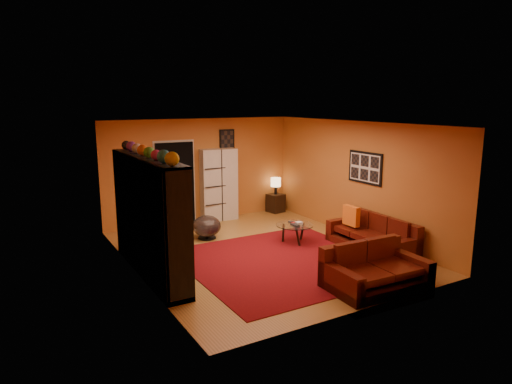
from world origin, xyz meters
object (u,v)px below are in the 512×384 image
loveseat (373,270)px  table_lamp (276,183)px  sofa (374,236)px  entertainment_unit (149,216)px  coffee_table (295,227)px  side_table (276,203)px  tv (153,220)px  bowl_chair (207,226)px  storage_cabinet (219,185)px

loveseat → table_lamp: (1.37, 5.16, 0.54)m
sofa → loveseat: same height
entertainment_unit → coffee_table: 3.31m
coffee_table → side_table: side_table is taller
tv → coffee_table: tv is taller
entertainment_unit → table_lamp: entertainment_unit is taller
loveseat → bowl_chair: bearing=21.4°
entertainment_unit → sofa: entertainment_unit is taller
entertainment_unit → tv: 0.09m
sofa → side_table: size_ratio=4.04×
loveseat → coffee_table: size_ratio=2.11×
sofa → loveseat: bearing=-133.0°
entertainment_unit → bowl_chair: entertainment_unit is taller
coffee_table → table_lamp: size_ratio=1.75×
coffee_table → bowl_chair: size_ratio=1.26×
tv → bowl_chair: tv is taller
tv → coffee_table: size_ratio=1.16×
storage_cabinet → table_lamp: size_ratio=4.01×
sofa → coffee_table: bearing=136.4°
sofa → bowl_chair: (-2.69, 2.43, -0.01)m
loveseat → tv: bearing=54.0°
sofa → table_lamp: (-0.02, 3.77, 0.54)m
storage_cabinet → side_table: 1.84m
coffee_table → tv: bearing=-176.1°
tv → bowl_chair: 2.32m
entertainment_unit → storage_cabinet: size_ratio=1.63×
entertainment_unit → side_table: size_ratio=6.00×
sofa → side_table: 3.77m
sofa → loveseat: size_ratio=1.19×
storage_cabinet → side_table: size_ratio=3.68×
coffee_table → storage_cabinet: (-0.55, 2.63, 0.56)m
storage_cabinet → table_lamp: bearing=3.6°
loveseat → storage_cabinet: (-0.34, 5.21, 0.64)m
loveseat → coffee_table: loveseat is taller
entertainment_unit → tv: entertainment_unit is taller
storage_cabinet → coffee_table: bearing=-72.8°
loveseat → coffee_table: bearing=-2.1°
sofa → entertainment_unit: bearing=168.8°
tv → loveseat: tv is taller
entertainment_unit → sofa: bearing=-13.0°
bowl_chair → table_lamp: (2.67, 1.34, 0.54)m
entertainment_unit → storage_cabinet: bearing=46.3°
tv → table_lamp: (4.34, 2.79, -0.17)m
coffee_table → side_table: (1.16, 2.58, -0.11)m
sofa → storage_cabinet: bearing=116.2°
loveseat → table_lamp: 5.37m
tv → bowl_chair: (1.67, 1.46, -0.71)m
entertainment_unit → side_table: entertainment_unit is taller
entertainment_unit → sofa: (4.41, -1.02, -0.76)m
sofa → bowl_chair: size_ratio=3.17×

